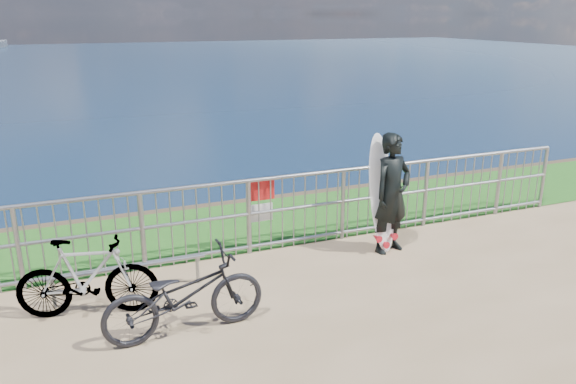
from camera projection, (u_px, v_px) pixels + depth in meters
name	position (u px, v px, depth m)	size (l,w,h in m)	color
grass_strip	(258.00, 223.00, 9.32)	(120.00, 120.00, 0.00)	#1B5417
railing	(283.00, 211.00, 8.18)	(10.06, 0.10, 1.13)	gray
surfer	(392.00, 193.00, 8.02)	(0.64, 0.42, 1.75)	black
surfboard	(382.00, 198.00, 8.08)	(0.52, 0.48, 1.73)	white
bicycle_near	(184.00, 295.00, 5.99)	(0.61, 1.76, 0.93)	black
bicycle_far	(87.00, 277.00, 6.36)	(0.45, 1.58, 0.95)	black
bike_rack	(128.00, 270.00, 6.86)	(1.92, 0.05, 0.40)	gray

